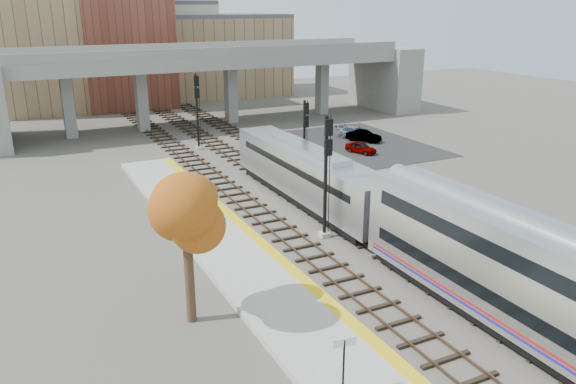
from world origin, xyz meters
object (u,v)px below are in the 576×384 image
tree (186,215)px  car_a (361,147)px  signal_mast_near (326,177)px  car_b (364,136)px  locomotive (308,173)px  signal_mast_mid (305,144)px  signal_mast_far (197,112)px  car_c (356,133)px

tree → car_a: 33.47m
signal_mast_near → car_b: signal_mast_near is taller
locomotive → signal_mast_mid: (2.00, 4.20, 1.09)m
signal_mast_far → car_c: (16.74, -3.25, -3.15)m
signal_mast_near → signal_mast_mid: 11.19m
tree → car_b: tree is taller
signal_mast_far → car_b: signal_mast_far is taller
signal_mast_near → car_b: 26.84m
signal_mast_far → car_a: size_ratio=2.33×
locomotive → tree: size_ratio=2.68×
signal_mast_mid → car_b: signal_mast_mid is taller
locomotive → signal_mast_near: size_ratio=2.46×
signal_mast_near → tree: (-10.52, -5.78, 1.30)m
signal_mast_mid → tree: 21.89m
signal_mast_far → tree: signal_mast_far is taller
car_a → car_b: car_b is taller
signal_mast_near → tree: bearing=-151.2°
car_c → locomotive: bearing=-151.9°
car_b → signal_mast_far: bearing=131.9°
signal_mast_near → car_a: (13.82, 16.71, -3.38)m
locomotive → car_b: (14.72, 14.45, -1.63)m
signal_mast_far → car_c: signal_mast_far is taller
signal_mast_mid → locomotive: bearing=-115.5°
signal_mast_near → tree: 12.07m
locomotive → signal_mast_far: size_ratio=2.52×
tree → car_b: size_ratio=1.91×
tree → signal_mast_near: bearing=28.8°
car_b → signal_mast_mid: bearing=-173.5°
signal_mast_near → signal_mast_mid: signal_mast_near is taller
locomotive → car_a: bearing=41.9°
locomotive → signal_mast_far: bearing=96.3°
signal_mast_near → car_b: size_ratio=2.09×
signal_mast_near → car_b: (16.82, 20.65, -3.32)m
locomotive → signal_mast_mid: 4.77m
signal_mast_far → tree: size_ratio=1.06×
signal_mast_mid → car_a: size_ratio=2.12×
signal_mast_mid → signal_mast_far: size_ratio=0.91×
car_a → car_c: 6.16m
signal_mast_near → signal_mast_far: size_ratio=1.03×
signal_mast_mid → signal_mast_near: bearing=-111.5°
signal_mast_far → car_c: size_ratio=1.67×
signal_mast_mid → car_b: (12.72, 10.26, -2.72)m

